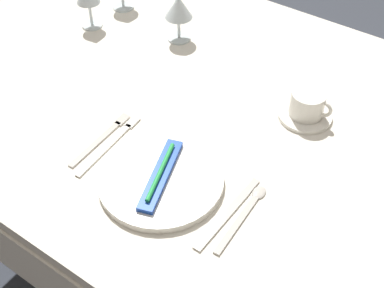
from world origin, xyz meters
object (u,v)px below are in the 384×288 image
object	(u,v)px
dinner_plate	(161,179)
dinner_knife	(227,215)
toothbrush_package	(161,174)
fork_outer	(112,143)
spoon_soup	(247,210)
coffee_cup_left	(308,104)
wine_glass_right	(179,9)
fork_inner	(103,137)

from	to	relation	value
dinner_plate	dinner_knife	bearing A→B (deg)	1.78
toothbrush_package	fork_outer	xyz separation A→B (m)	(-0.17, 0.03, -0.02)
dinner_plate	toothbrush_package	size ratio (longest dim) A/B	1.33
dinner_plate	spoon_soup	bearing A→B (deg)	11.31
coffee_cup_left	wine_glass_right	world-z (taller)	wine_glass_right
fork_outer	fork_inner	xyz separation A→B (m)	(-0.03, 0.00, 0.00)
toothbrush_package	dinner_knife	xyz separation A→B (m)	(0.17, 0.01, -0.02)
spoon_soup	fork_outer	bearing A→B (deg)	-178.27
dinner_knife	fork_outer	bearing A→B (deg)	176.10
spoon_soup	coffee_cup_left	bearing A→B (deg)	95.07
toothbrush_package	fork_inner	bearing A→B (deg)	171.28
dinner_knife	toothbrush_package	bearing A→B (deg)	-178.22
fork_outer	coffee_cup_left	distance (m)	0.49
fork_inner	spoon_soup	world-z (taller)	spoon_soup
spoon_soup	toothbrush_package	bearing A→B (deg)	-168.69
fork_inner	wine_glass_right	world-z (taller)	wine_glass_right
fork_outer	coffee_cup_left	bearing A→B (deg)	46.19
spoon_soup	wine_glass_right	bearing A→B (deg)	138.34
dinner_plate	dinner_knife	size ratio (longest dim) A/B	1.23
dinner_plate	spoon_soup	size ratio (longest dim) A/B	1.37
fork_outer	coffee_cup_left	size ratio (longest dim) A/B	2.11
toothbrush_package	spoon_soup	bearing A→B (deg)	11.31
toothbrush_package	spoon_soup	distance (m)	0.20
dinner_plate	fork_outer	distance (m)	0.17
toothbrush_package	fork_outer	bearing A→B (deg)	170.53
fork_outer	dinner_plate	bearing A→B (deg)	-9.47
fork_inner	wine_glass_right	xyz separation A→B (m)	(-0.10, 0.45, 0.10)
fork_outer	dinner_knife	size ratio (longest dim) A/B	1.01
fork_outer	fork_inner	world-z (taller)	same
toothbrush_package	coffee_cup_left	xyz separation A→B (m)	(0.17, 0.38, 0.02)
dinner_plate	fork_inner	distance (m)	0.20
coffee_cup_left	wine_glass_right	xyz separation A→B (m)	(-0.46, 0.10, 0.06)
dinner_knife	fork_inner	bearing A→B (deg)	176.06
dinner_plate	fork_inner	world-z (taller)	dinner_plate
spoon_soup	wine_glass_right	xyz separation A→B (m)	(-0.49, 0.44, 0.10)
toothbrush_package	fork_outer	size ratio (longest dim) A/B	0.92
dinner_plate	fork_outer	xyz separation A→B (m)	(-0.17, 0.03, -0.01)
fork_outer	wine_glass_right	size ratio (longest dim) A/B	1.63
toothbrush_package	coffee_cup_left	world-z (taller)	coffee_cup_left
toothbrush_package	coffee_cup_left	size ratio (longest dim) A/B	1.95
spoon_soup	wine_glass_right	world-z (taller)	wine_glass_right
dinner_knife	spoon_soup	distance (m)	0.04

